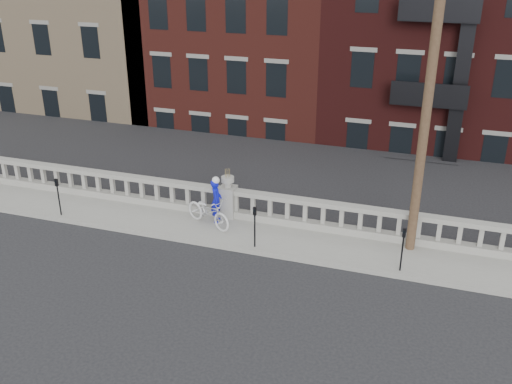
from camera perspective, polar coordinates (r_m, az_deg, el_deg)
ground at (r=16.86m, az=-7.65°, el=-8.41°), size 120.00×120.00×0.00m
sidewalk at (r=19.19m, az=-3.79°, el=-3.76°), size 32.00×2.20×0.15m
balustrade at (r=19.73m, az=-2.80°, el=-1.10°), size 28.00×0.34×1.03m
planter_pedestal at (r=19.65m, az=-2.81°, el=-0.60°), size 0.55×0.55×1.76m
lower_level at (r=36.80m, az=9.08°, el=13.54°), size 80.00×44.00×20.80m
utility_pole at (r=16.72m, az=16.96°, el=10.02°), size 1.60×0.28×10.00m
parking_meter_b at (r=20.78m, az=-19.19°, el=-0.07°), size 0.10×0.09×1.36m
parking_meter_c at (r=17.56m, az=-0.13°, el=-3.06°), size 0.10×0.09×1.36m
parking_meter_d at (r=16.83m, az=14.47°, el=-5.13°), size 0.10×0.09×1.36m
bicycle at (r=19.11m, az=-4.79°, el=-1.93°), size 2.07×1.44×1.03m
cyclist at (r=19.28m, az=-3.99°, el=-0.87°), size 0.51×0.64×1.52m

